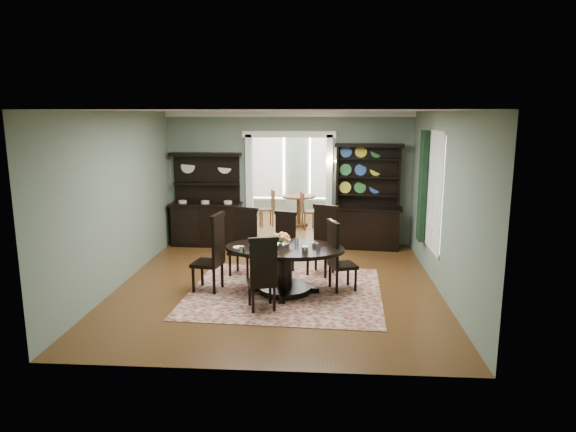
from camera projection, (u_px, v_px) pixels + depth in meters
The scene contains 19 objects.
room at pixel (278, 196), 8.68m from camera, with size 5.51×6.01×3.01m.
parlor at pixel (295, 167), 14.06m from camera, with size 3.51×3.50×3.01m.
doorway_trim at pixel (289, 174), 11.56m from camera, with size 2.08×0.25×2.57m.
right_window at pixel (429, 189), 9.36m from camera, with size 0.15×1.47×2.12m.
wall_sconce at pixel (332, 163), 11.29m from camera, with size 0.27×0.21×0.21m.
rug at pixel (285, 292), 8.64m from camera, with size 3.19×2.89×0.01m, color maroon.
dining_table at pixel (285, 261), 8.53m from camera, with size 2.09×1.99×0.79m.
centerpiece at pixel (281, 242), 8.51m from camera, with size 1.46×0.94×0.24m.
chair_far_left at pixel (244, 239), 9.52m from camera, with size 0.56×0.54×1.25m.
chair_far_mid at pixel (284, 240), 9.66m from camera, with size 0.53×0.52×1.15m.
chair_far_right at pixel (323, 238), 9.55m from camera, with size 0.62×0.61×1.29m.
chair_end_left at pixel (213, 251), 8.57m from camera, with size 0.55×0.57×1.34m.
chair_end_right at pixel (337, 254), 8.61m from camera, with size 0.55×0.56×1.21m.
chair_near at pixel (263, 272), 7.69m from camera, with size 0.54×0.52×1.18m.
sideboard at pixel (206, 213), 11.62m from camera, with size 1.60×0.59×2.10m.
welsh_dresser at pixel (367, 211), 11.35m from camera, with size 1.53×0.69×2.32m.
parlor_table at pixel (299, 206), 13.64m from camera, with size 0.89×0.89×0.82m.
parlor_chair_left at pixel (269, 207), 13.59m from camera, with size 0.45×0.44×0.97m.
parlor_chair_right at pixel (306, 210), 13.21m from camera, with size 0.45×0.44×0.98m.
Camera 1 is at (0.76, -8.50, 2.96)m, focal length 32.00 mm.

